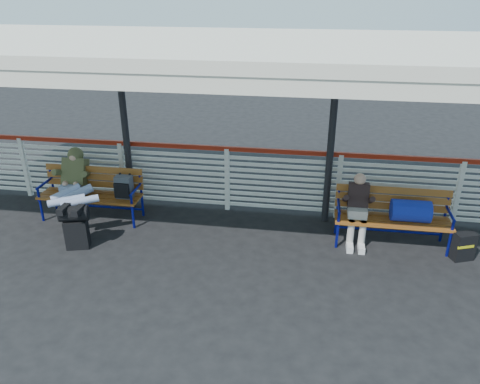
% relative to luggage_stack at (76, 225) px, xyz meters
% --- Properties ---
extents(ground, '(60.00, 60.00, 0.00)m').
position_rel_luggage_stack_xyz_m(ground, '(2.12, -0.18, -0.40)').
color(ground, black).
rests_on(ground, ground).
extents(fence, '(12.08, 0.08, 1.24)m').
position_rel_luggage_stack_xyz_m(fence, '(2.12, 1.72, 0.26)').
color(fence, silver).
rests_on(fence, ground).
extents(canopy, '(12.60, 3.60, 3.16)m').
position_rel_luggage_stack_xyz_m(canopy, '(2.12, 0.69, 2.64)').
color(canopy, silver).
rests_on(canopy, ground).
extents(luggage_stack, '(0.49, 0.35, 0.73)m').
position_rel_luggage_stack_xyz_m(luggage_stack, '(0.00, 0.00, 0.00)').
color(luggage_stack, black).
rests_on(luggage_stack, ground).
extents(bench_left, '(1.80, 0.56, 0.92)m').
position_rel_luggage_stack_xyz_m(bench_left, '(-0.05, 1.04, 0.18)').
color(bench_left, '#984E1D').
rests_on(bench_left, ground).
extents(bench_right, '(1.80, 0.56, 0.92)m').
position_rel_luggage_stack_xyz_m(bench_right, '(5.08, 0.89, 0.20)').
color(bench_right, '#984E1D').
rests_on(bench_right, ground).
extents(traveler_man, '(0.94, 1.64, 0.77)m').
position_rel_luggage_stack_xyz_m(traveler_man, '(-0.35, 0.69, 0.27)').
color(traveler_man, '#97A5CB').
rests_on(traveler_man, ground).
extents(companion_person, '(0.32, 0.66, 1.15)m').
position_rel_luggage_stack_xyz_m(companion_person, '(4.40, 0.89, 0.20)').
color(companion_person, '#BAB4A9').
rests_on(companion_person, ground).
extents(suitcase_side, '(0.37, 0.30, 0.45)m').
position_rel_luggage_stack_xyz_m(suitcase_side, '(6.00, 0.59, -0.17)').
color(suitcase_side, black).
rests_on(suitcase_side, ground).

